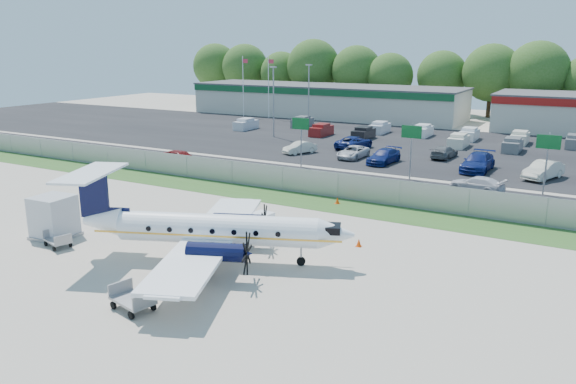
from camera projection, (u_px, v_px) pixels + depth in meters
The scene contains 32 objects.
ground at pixel (237, 254), 32.27m from camera, with size 170.00×170.00×0.00m, color #B7AB9A.
grass_verge at pixel (327, 204), 42.41m from camera, with size 170.00×4.00×0.02m, color #2D561E.
access_road at pixel (361, 185), 48.33m from camera, with size 170.00×8.00×0.02m, color black.
parking_lot at pixel (428, 147), 66.07m from camera, with size 170.00×32.00×0.02m, color black.
perimeter_fence at pixel (338, 186), 43.85m from camera, with size 120.00×0.06×1.99m.
building_west at pixel (325, 101), 95.31m from camera, with size 46.40×12.40×5.24m.
sign_left at pixel (301, 131), 54.49m from camera, with size 1.80×0.26×5.00m.
sign_mid at pixel (411, 140), 49.31m from camera, with size 1.80×0.26×5.00m.
sign_right at pixel (548, 151), 44.12m from camera, with size 1.80×0.26×5.00m.
flagpole_west at pixel (243, 83), 94.27m from camera, with size 1.06×0.12×10.00m.
flagpole_east at pixel (269, 84), 91.92m from camera, with size 1.06×0.12×10.00m.
light_pole_nw at pixel (274, 97), 72.50m from camera, with size 0.90×0.35×9.09m.
light_pole_sw at pixel (309, 92), 80.95m from camera, with size 0.90×0.35×9.09m.
tree_line at pixel (484, 117), 94.81m from camera, with size 112.00×6.00×14.00m, color #2B5017, non-canonical shape.
aircraft at pixel (212, 229), 30.66m from camera, with size 15.78×15.34×4.87m.
pushback_tug at pixel (256, 224), 35.50m from camera, with size 2.84×2.21×1.43m.
baggage_cart_near at pixel (58, 240), 33.26m from camera, with size 1.98×1.50×0.92m.
baggage_cart_far at pixel (133, 299), 25.26m from camera, with size 2.31×1.69×1.09m.
service_container at pixel (54, 218), 34.79m from camera, with size 2.49×2.49×2.62m.
cone_nose at pixel (359, 243), 33.37m from camera, with size 0.34×0.34×0.48m.
cone_port_wing at pixel (155, 280), 27.91m from camera, with size 0.39×0.39×0.55m.
cone_starboard_wing at pixel (337, 201), 42.44m from camera, with size 0.36×0.36×0.51m.
road_car_west at pixel (181, 167), 55.54m from camera, with size 1.98×4.92×1.68m, color maroon.
road_car_mid at pixel (476, 192), 45.91m from camera, with size 1.82×4.47×1.30m, color silver.
parked_car_a at pixel (300, 153), 62.45m from camera, with size 1.38×3.97×1.31m, color beige.
parked_car_b at pixel (353, 158), 59.81m from camera, with size 2.17×4.70×1.31m, color silver.
parked_car_c at pixel (384, 163), 57.13m from camera, with size 2.05×5.03×1.46m, color navy.
parked_car_d at pixel (477, 171), 53.65m from camera, with size 2.40×5.91×1.72m, color navy.
parked_car_e at pixel (542, 179), 50.42m from camera, with size 1.70×4.88×1.61m, color beige.
parked_car_f at pixel (354, 149), 65.16m from camera, with size 2.51×5.44×1.51m, color navy.
parked_car_g at pixel (444, 158), 59.84m from camera, with size 1.86×4.56×1.32m, color #595B5E.
far_parking_rows at pixel (439, 141), 70.30m from camera, with size 56.00×10.00×1.60m, color gray, non-canonical shape.
Camera 1 is at (17.33, -25.07, 11.55)m, focal length 35.00 mm.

